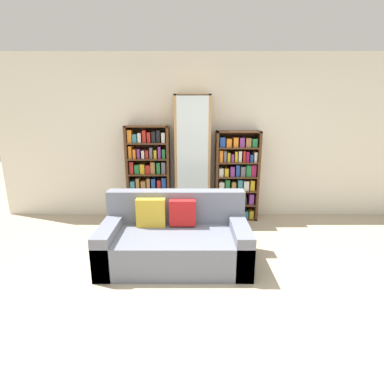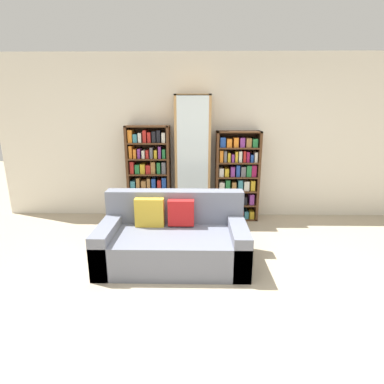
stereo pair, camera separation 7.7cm
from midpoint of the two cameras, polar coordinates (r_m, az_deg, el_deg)
ground_plane at (r=3.22m, az=2.97°, el=-18.96°), size 16.00×16.00×0.00m
wall_back at (r=5.14m, az=1.73°, el=10.20°), size 6.97×0.06×2.70m
couch at (r=3.72m, az=-3.98°, el=-9.06°), size 1.75×0.94×0.82m
bookshelf_left at (r=5.08m, az=-8.76°, el=3.29°), size 0.71×0.32×1.57m
display_cabinet at (r=4.96m, az=-0.47°, el=6.20°), size 0.57×0.36×2.05m
bookshelf_right at (r=5.08m, az=7.95°, el=2.96°), size 0.72×0.32×1.49m
wine_bottle at (r=4.66m, az=5.03°, el=-5.39°), size 0.08×0.08×0.40m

